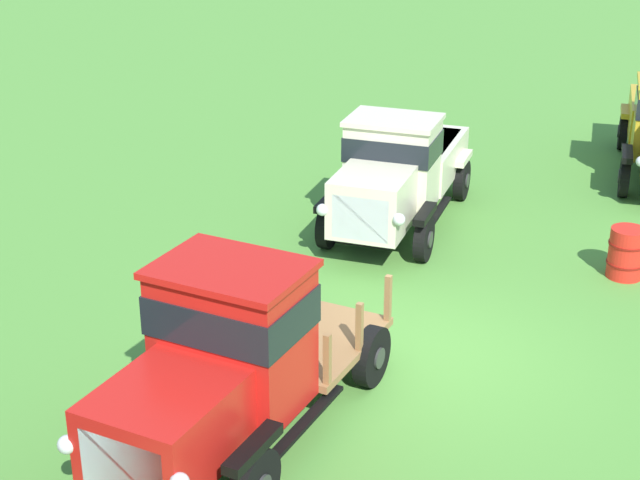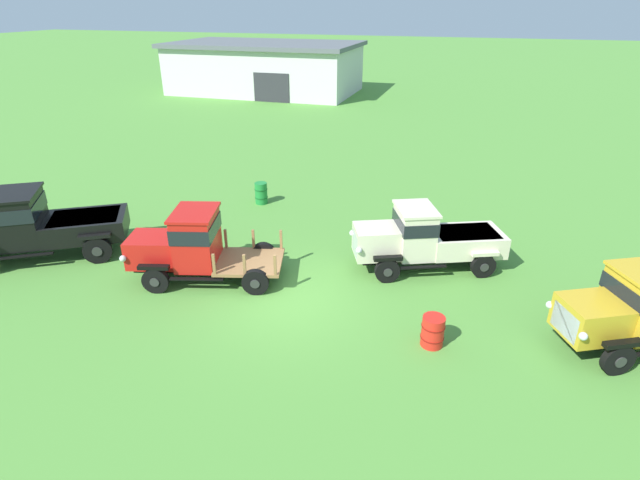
# 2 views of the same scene
# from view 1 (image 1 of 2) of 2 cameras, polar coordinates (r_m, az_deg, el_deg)

# --- Properties ---
(ground_plane) EXTENTS (240.00, 240.00, 0.00)m
(ground_plane) POSITION_cam_1_polar(r_m,az_deg,el_deg) (13.63, 6.05, -6.74)
(ground_plane) COLOR #518E38
(vintage_truck_second_in_line) EXTENTS (5.02, 2.97, 2.27)m
(vintage_truck_second_in_line) POSITION_cam_1_polar(r_m,az_deg,el_deg) (11.16, -5.62, -7.07)
(vintage_truck_second_in_line) COLOR black
(vintage_truck_second_in_line) RESTS_ON ground
(vintage_truck_midrow_center) EXTENTS (5.05, 3.29, 2.11)m
(vintage_truck_midrow_center) POSITION_cam_1_polar(r_m,az_deg,el_deg) (17.55, 4.53, 4.07)
(vintage_truck_midrow_center) COLOR black
(vintage_truck_midrow_center) RESTS_ON ground
(oil_drum_beside_row) EXTENTS (0.60, 0.60, 0.83)m
(oil_drum_beside_row) POSITION_cam_1_polar(r_m,az_deg,el_deg) (16.41, 17.40, -0.72)
(oil_drum_beside_row) COLOR red
(oil_drum_beside_row) RESTS_ON ground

